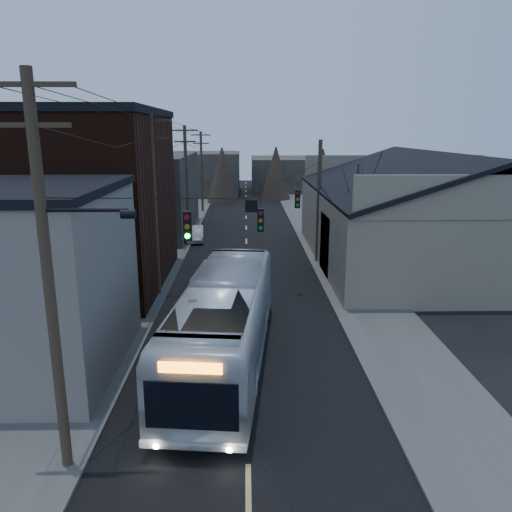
{
  "coord_description": "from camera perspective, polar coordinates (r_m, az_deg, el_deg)",
  "views": [
    {
      "loc": [
        -0.03,
        -9.09,
        9.07
      ],
      "look_at": [
        0.47,
        15.01,
        3.0
      ],
      "focal_mm": 35.0,
      "sensor_mm": 36.0,
      "label": 1
    }
  ],
  "objects": [
    {
      "name": "warehouse",
      "position": [
        37.05,
        19.46,
        3.42
      ],
      "size": [
        16.16,
        20.6,
        7.73
      ],
      "color": "#7F735C",
      "rests_on": "ground"
    },
    {
      "name": "bare_tree",
      "position": [
        30.31,
        11.3,
        3.46
      ],
      "size": [
        0.4,
        0.4,
        7.2
      ],
      "primitive_type": "cone",
      "color": "black",
      "rests_on": "ground"
    },
    {
      "name": "utility_lines",
      "position": [
        33.63,
        -6.49,
        7.01
      ],
      "size": [
        11.24,
        45.28,
        10.5
      ],
      "color": "#382B1E",
      "rests_on": "ground"
    },
    {
      "name": "building_brick",
      "position": [
        31.02,
        -20.03,
        5.74
      ],
      "size": [
        10.0,
        12.0,
        10.0
      ],
      "primitive_type": "cube",
      "color": "black",
      "rests_on": "ground"
    },
    {
      "name": "road_surface",
      "position": [
        40.13,
        -1.11,
        1.08
      ],
      "size": [
        9.0,
        110.0,
        0.02
      ],
      "primitive_type": "cube",
      "color": "black",
      "rests_on": "ground"
    },
    {
      "name": "building_far_right",
      "position": [
        79.67,
        3.93,
        9.37
      ],
      "size": [
        12.0,
        14.0,
        5.0
      ],
      "primitive_type": "cube",
      "color": "#342E29",
      "rests_on": "ground"
    },
    {
      "name": "building_far_left",
      "position": [
        74.58,
        -5.85,
        9.4
      ],
      "size": [
        10.0,
        12.0,
        6.0
      ],
      "primitive_type": "cube",
      "color": "#342E29",
      "rests_on": "ground"
    },
    {
      "name": "building_clapboard",
      "position": [
        20.94,
        -26.52,
        -2.82
      ],
      "size": [
        8.0,
        8.0,
        7.0
      ],
      "primitive_type": "cube",
      "color": "#6C645A",
      "rests_on": "ground"
    },
    {
      "name": "sidewalk_right",
      "position": [
        40.64,
        8.09,
        1.18
      ],
      "size": [
        4.0,
        110.0,
        0.12
      ],
      "primitive_type": "cube",
      "color": "#474744",
      "rests_on": "ground"
    },
    {
      "name": "parked_car",
      "position": [
        42.4,
        -6.95,
        2.56
      ],
      "size": [
        1.66,
        3.95,
        1.27
      ],
      "primitive_type": "imported",
      "rotation": [
        0.0,
        0.0,
        0.08
      ],
      "color": "#A4A7AC",
      "rests_on": "ground"
    },
    {
      "name": "bus",
      "position": [
        19.8,
        -3.64,
        -7.49
      ],
      "size": [
        4.26,
        13.03,
        3.56
      ],
      "primitive_type": "imported",
      "rotation": [
        0.0,
        0.0,
        3.04
      ],
      "color": "silver",
      "rests_on": "ground"
    },
    {
      "name": "sidewalk_left",
      "position": [
        40.63,
        -10.32,
        1.09
      ],
      "size": [
        4.0,
        110.0,
        0.12
      ],
      "primitive_type": "cube",
      "color": "#474744",
      "rests_on": "ground"
    },
    {
      "name": "building_left_far",
      "position": [
        46.41,
        -13.05,
        6.88
      ],
      "size": [
        9.0,
        14.0,
        7.0
      ],
      "primitive_type": "cube",
      "color": "#342E29",
      "rests_on": "ground"
    }
  ]
}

